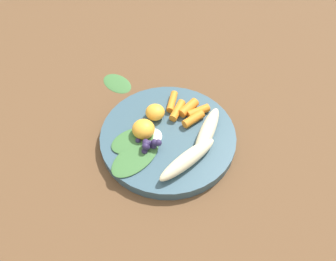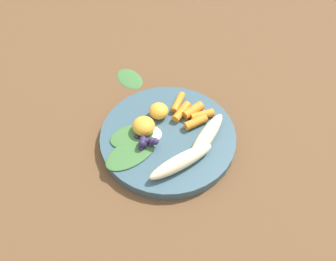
# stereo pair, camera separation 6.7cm
# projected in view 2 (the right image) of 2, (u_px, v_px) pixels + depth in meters

# --- Properties ---
(ground_plane) EXTENTS (2.40, 2.40, 0.00)m
(ground_plane) POSITION_uv_depth(u_px,v_px,m) (168.00, 140.00, 0.69)
(ground_plane) COLOR brown
(bowl) EXTENTS (0.28, 0.28, 0.02)m
(bowl) POSITION_uv_depth(u_px,v_px,m) (168.00, 137.00, 0.69)
(bowl) COLOR #385666
(bowl) RESTS_ON ground_plane
(banana_peeled_left) EXTENTS (0.07, 0.14, 0.03)m
(banana_peeled_left) POSITION_uv_depth(u_px,v_px,m) (206.00, 137.00, 0.65)
(banana_peeled_left) COLOR beige
(banana_peeled_left) RESTS_ON bowl
(banana_peeled_right) EXTENTS (0.11, 0.12, 0.03)m
(banana_peeled_right) POSITION_uv_depth(u_px,v_px,m) (181.00, 161.00, 0.62)
(banana_peeled_right) COLOR beige
(banana_peeled_right) RESTS_ON bowl
(orange_segment_near) EXTENTS (0.05, 0.05, 0.03)m
(orange_segment_near) POSITION_uv_depth(u_px,v_px,m) (144.00, 126.00, 0.67)
(orange_segment_near) COLOR #F4A833
(orange_segment_near) RESTS_ON bowl
(orange_segment_far) EXTENTS (0.04, 0.04, 0.03)m
(orange_segment_far) POSITION_uv_depth(u_px,v_px,m) (159.00, 111.00, 0.70)
(orange_segment_far) COLOR #F4A833
(orange_segment_far) RESTS_ON bowl
(carrot_front) EXTENTS (0.05, 0.05, 0.02)m
(carrot_front) POSITION_uv_depth(u_px,v_px,m) (196.00, 122.00, 0.68)
(carrot_front) COLOR orange
(carrot_front) RESTS_ON bowl
(carrot_mid_left) EXTENTS (0.05, 0.04, 0.02)m
(carrot_mid_left) POSITION_uv_depth(u_px,v_px,m) (202.00, 115.00, 0.70)
(carrot_mid_left) COLOR orange
(carrot_mid_left) RESTS_ON bowl
(carrot_mid_right) EXTENTS (0.04, 0.05, 0.02)m
(carrot_mid_right) POSITION_uv_depth(u_px,v_px,m) (193.00, 110.00, 0.70)
(carrot_mid_right) COLOR orange
(carrot_mid_right) RESTS_ON bowl
(carrot_rear) EXTENTS (0.03, 0.06, 0.02)m
(carrot_rear) POSITION_uv_depth(u_px,v_px,m) (182.00, 112.00, 0.70)
(carrot_rear) COLOR orange
(carrot_rear) RESTS_ON bowl
(carrot_small) EXTENTS (0.02, 0.06, 0.02)m
(carrot_small) POSITION_uv_depth(u_px,v_px,m) (178.00, 102.00, 0.72)
(carrot_small) COLOR orange
(carrot_small) RESTS_ON bowl
(blueberry_pile) EXTENTS (0.06, 0.05, 0.03)m
(blueberry_pile) POSITION_uv_depth(u_px,v_px,m) (146.00, 141.00, 0.65)
(blueberry_pile) COLOR #2D234C
(blueberry_pile) RESTS_ON bowl
(coconut_shred_patch) EXTENTS (0.04, 0.04, 0.00)m
(coconut_shred_patch) POSITION_uv_depth(u_px,v_px,m) (152.00, 134.00, 0.67)
(coconut_shred_patch) COLOR white
(coconut_shred_patch) RESTS_ON bowl
(kale_leaf_left) EXTENTS (0.11, 0.10, 0.00)m
(kale_leaf_left) POSITION_uv_depth(u_px,v_px,m) (132.00, 136.00, 0.67)
(kale_leaf_left) COLOR #3D7038
(kale_leaf_left) RESTS_ON bowl
(kale_leaf_right) EXTENTS (0.12, 0.13, 0.00)m
(kale_leaf_right) POSITION_uv_depth(u_px,v_px,m) (131.00, 152.00, 0.64)
(kale_leaf_right) COLOR #3D7038
(kale_leaf_right) RESTS_ON bowl
(kale_leaf_stray) EXTENTS (0.10, 0.09, 0.01)m
(kale_leaf_stray) POSITION_uv_depth(u_px,v_px,m) (130.00, 78.00, 0.81)
(kale_leaf_stray) COLOR #3D7038
(kale_leaf_stray) RESTS_ON ground_plane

